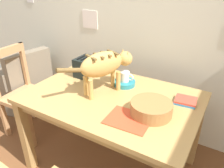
% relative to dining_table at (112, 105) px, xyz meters
% --- Properties ---
extents(wall_rear, '(4.80, 0.11, 2.50)m').
position_rel_dining_table_xyz_m(wall_rear, '(-0.15, 0.73, 0.61)').
color(wall_rear, silver).
rests_on(wall_rear, ground_plane).
extents(dining_table, '(1.32, 0.89, 0.73)m').
position_rel_dining_table_xyz_m(dining_table, '(0.00, 0.00, 0.00)').
color(dining_table, tan).
rests_on(dining_table, ground_plane).
extents(cat, '(0.31, 0.60, 0.33)m').
position_rel_dining_table_xyz_m(cat, '(-0.08, 0.03, 0.32)').
color(cat, tan).
rests_on(cat, dining_table).
extents(saucer_bowl, '(0.18, 0.18, 0.04)m').
position_rel_dining_table_xyz_m(saucer_bowl, '(-0.00, 0.21, 0.11)').
color(saucer_bowl, teal).
rests_on(saucer_bowl, dining_table).
extents(coffee_mug, '(0.12, 0.08, 0.08)m').
position_rel_dining_table_xyz_m(coffee_mug, '(0.00, 0.21, 0.17)').
color(coffee_mug, white).
rests_on(coffee_mug, saucer_bowl).
extents(magazine, '(0.29, 0.24, 0.01)m').
position_rel_dining_table_xyz_m(magazine, '(0.25, -0.22, 0.09)').
color(magazine, '#D44628').
rests_on(magazine, dining_table).
extents(book_stack, '(0.17, 0.15, 0.03)m').
position_rel_dining_table_xyz_m(book_stack, '(0.51, 0.18, 0.10)').
color(book_stack, '#3481C5').
rests_on(book_stack, dining_table).
extents(wicker_basket, '(0.28, 0.28, 0.09)m').
position_rel_dining_table_xyz_m(wicker_basket, '(0.35, -0.08, 0.13)').
color(wicker_basket, '#9F6D3B').
rests_on(wicker_basket, dining_table).
extents(toaster, '(0.12, 0.20, 0.18)m').
position_rel_dining_table_xyz_m(toaster, '(-0.41, 0.20, 0.17)').
color(toaster, black).
rests_on(toaster, dining_table).
extents(wooden_chair_far, '(0.44, 0.44, 0.93)m').
position_rel_dining_table_xyz_m(wooden_chair_far, '(-1.04, -0.03, -0.19)').
color(wooden_chair_far, tan).
rests_on(wooden_chair_far, ground_plane).
extents(wicker_armchair, '(0.64, 0.66, 0.78)m').
position_rel_dining_table_xyz_m(wicker_armchair, '(-1.48, 0.29, -0.37)').
color(wicker_armchair, '#796C57').
rests_on(wicker_armchair, ground_plane).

